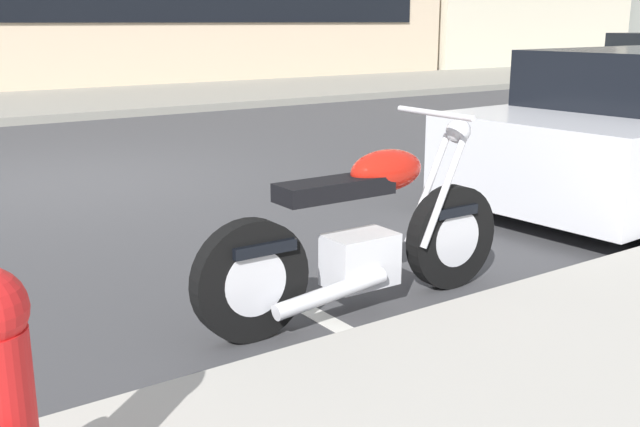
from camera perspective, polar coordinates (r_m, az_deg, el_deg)
ground_plane at (r=8.21m, az=-18.20°, el=2.29°), size 260.00×260.00×0.00m
sidewalk_far_curb at (r=20.83m, az=8.60°, el=9.99°), size 120.00×5.00×0.14m
parking_stall_stripe at (r=4.43m, az=-1.55°, el=-7.00°), size 0.12×2.20×0.01m
parked_motorcycle at (r=4.25m, az=3.35°, el=-1.88°), size 2.08×0.62×1.12m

